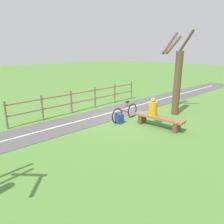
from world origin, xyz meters
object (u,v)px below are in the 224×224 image
object	(u,v)px
person_seated	(153,108)
backpack	(119,118)
tree_by_path	(177,77)
bench	(159,120)
bicycle	(125,112)

from	to	relation	value
person_seated	backpack	bearing A→B (deg)	26.65
person_seated	backpack	distance (m)	1.52
person_seated	tree_by_path	distance (m)	2.40
bench	tree_by_path	xyz separation A→B (m)	(0.53, -2.13, 1.47)
backpack	bench	bearing A→B (deg)	-152.58
bench	person_seated	distance (m)	0.54
bench	tree_by_path	bearing A→B (deg)	-81.34
bicycle	backpack	distance (m)	0.50
backpack	tree_by_path	size ratio (longest dim) A/B	0.11
backpack	tree_by_path	xyz separation A→B (m)	(-0.96, -2.91, 1.59)
person_seated	bicycle	bearing A→B (deg)	6.77
tree_by_path	bench	bearing A→B (deg)	104.02
bench	tree_by_path	world-z (taller)	tree_by_path
bench	bicycle	size ratio (longest dim) A/B	1.22
bench	backpack	distance (m)	1.69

